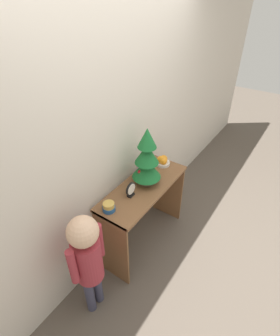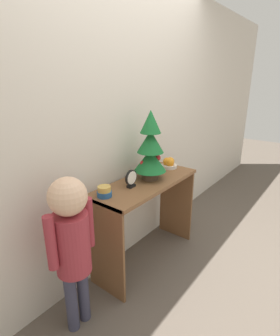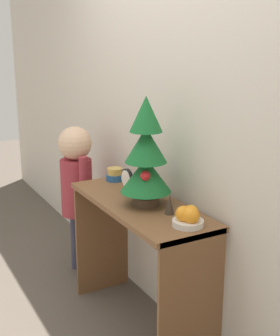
# 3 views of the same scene
# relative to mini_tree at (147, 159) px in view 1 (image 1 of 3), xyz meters

# --- Properties ---
(ground_plane) EXTENTS (12.00, 12.00, 0.00)m
(ground_plane) POSITION_rel_mini_tree_xyz_m (-0.06, -0.21, -1.08)
(ground_plane) COLOR brown
(back_wall) EXTENTS (7.00, 0.05, 2.50)m
(back_wall) POSITION_rel_mini_tree_xyz_m (-0.06, 0.24, 0.17)
(back_wall) COLOR beige
(back_wall) RESTS_ON ground_plane
(console_table) EXTENTS (1.07, 0.41, 0.80)m
(console_table) POSITION_rel_mini_tree_xyz_m (-0.06, -0.01, -0.48)
(console_table) COLOR brown
(console_table) RESTS_ON ground_plane
(mini_tree) EXTENTS (0.28, 0.28, 0.60)m
(mini_tree) POSITION_rel_mini_tree_xyz_m (0.00, 0.00, 0.00)
(mini_tree) COLOR #4C3828
(mini_tree) RESTS_ON console_table
(fruit_bowl) EXTENTS (0.16, 0.16, 0.10)m
(fruit_bowl) POSITION_rel_mini_tree_xyz_m (0.37, 0.03, -0.24)
(fruit_bowl) COLOR silver
(fruit_bowl) RESTS_ON console_table
(singing_bowl) EXTENTS (0.11, 0.11, 0.08)m
(singing_bowl) POSITION_rel_mini_tree_xyz_m (-0.51, 0.06, -0.24)
(singing_bowl) COLOR #235189
(singing_bowl) RESTS_ON console_table
(desk_clock) EXTENTS (0.13, 0.04, 0.15)m
(desk_clock) POSITION_rel_mini_tree_xyz_m (-0.25, 0.01, -0.21)
(desk_clock) COLOR black
(desk_clock) RESTS_ON console_table
(figurine) EXTENTS (0.05, 0.05, 0.11)m
(figurine) POSITION_rel_mini_tree_xyz_m (0.19, 0.04, -0.23)
(figurine) COLOR #382D23
(figurine) RESTS_ON console_table
(child_figure) EXTENTS (0.35, 0.24, 1.10)m
(child_figure) POSITION_rel_mini_tree_xyz_m (-0.91, -0.06, -0.37)
(child_figure) COLOR #38384C
(child_figure) RESTS_ON ground_plane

